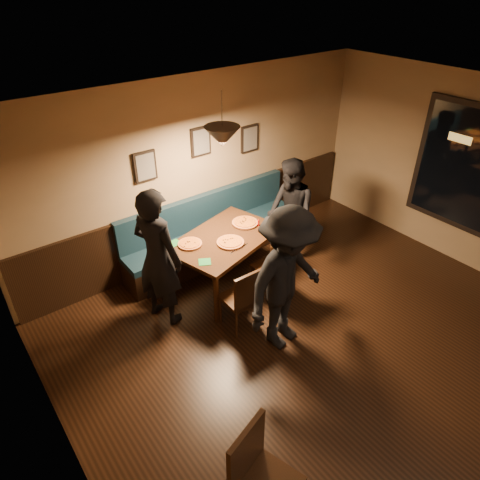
{
  "coord_description": "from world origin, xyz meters",
  "views": [
    {
      "loc": [
        -3.21,
        -1.63,
        4.02
      ],
      "look_at": [
        -0.29,
        2.16,
        0.95
      ],
      "focal_mm": 32.49,
      "sensor_mm": 36.0,
      "label": 1
    }
  ],
  "objects_px": {
    "booth_bench": "(214,230)",
    "dining_table": "(225,261)",
    "diner_left": "(158,258)",
    "tabasco_bottle": "(258,222)",
    "soda_glass": "(273,227)",
    "diner_right": "(290,212)",
    "chair_near_left": "(239,297)",
    "chair_near_right": "(273,266)",
    "diner_front": "(287,280)"
  },
  "relations": [
    {
      "from": "booth_bench",
      "to": "diner_front",
      "type": "relative_size",
      "value": 1.6
    },
    {
      "from": "diner_left",
      "to": "tabasco_bottle",
      "type": "bearing_deg",
      "value": -110.22
    },
    {
      "from": "soda_glass",
      "to": "tabasco_bottle",
      "type": "xyz_separation_m",
      "value": [
        -0.06,
        0.24,
        -0.02
      ]
    },
    {
      "from": "soda_glass",
      "to": "dining_table",
      "type": "bearing_deg",
      "value": 155.38
    },
    {
      "from": "booth_bench",
      "to": "chair_near_right",
      "type": "bearing_deg",
      "value": -86.87
    },
    {
      "from": "diner_left",
      "to": "diner_right",
      "type": "xyz_separation_m",
      "value": [
        2.23,
        0.0,
        -0.11
      ]
    },
    {
      "from": "booth_bench",
      "to": "tabasco_bottle",
      "type": "bearing_deg",
      "value": -69.34
    },
    {
      "from": "diner_left",
      "to": "tabasco_bottle",
      "type": "height_order",
      "value": "diner_left"
    },
    {
      "from": "diner_front",
      "to": "soda_glass",
      "type": "distance_m",
      "value": 1.28
    },
    {
      "from": "chair_near_left",
      "to": "soda_glass",
      "type": "distance_m",
      "value": 1.18
    },
    {
      "from": "chair_near_left",
      "to": "dining_table",
      "type": "bearing_deg",
      "value": 66.96
    },
    {
      "from": "chair_near_right",
      "to": "diner_left",
      "type": "xyz_separation_m",
      "value": [
        -1.41,
        0.56,
        0.43
      ]
    },
    {
      "from": "chair_near_right",
      "to": "diner_left",
      "type": "relative_size",
      "value": 0.54
    },
    {
      "from": "dining_table",
      "to": "chair_near_left",
      "type": "bearing_deg",
      "value": -128.84
    },
    {
      "from": "chair_near_left",
      "to": "diner_front",
      "type": "bearing_deg",
      "value": -63.24
    },
    {
      "from": "chair_near_right",
      "to": "diner_front",
      "type": "xyz_separation_m",
      "value": [
        -0.45,
        -0.74,
        0.42
      ]
    },
    {
      "from": "diner_left",
      "to": "booth_bench",
      "type": "bearing_deg",
      "value": -81.53
    },
    {
      "from": "soda_glass",
      "to": "tabasco_bottle",
      "type": "height_order",
      "value": "soda_glass"
    },
    {
      "from": "chair_near_right",
      "to": "chair_near_left",
      "type": "bearing_deg",
      "value": -165.38
    },
    {
      "from": "dining_table",
      "to": "diner_front",
      "type": "bearing_deg",
      "value": -108.63
    },
    {
      "from": "booth_bench",
      "to": "dining_table",
      "type": "relative_size",
      "value": 1.97
    },
    {
      "from": "chair_near_right",
      "to": "soda_glass",
      "type": "distance_m",
      "value": 0.56
    },
    {
      "from": "booth_bench",
      "to": "chair_near_right",
      "type": "distance_m",
      "value": 1.3
    },
    {
      "from": "diner_left",
      "to": "diner_front",
      "type": "bearing_deg",
      "value": -163.88
    },
    {
      "from": "chair_near_right",
      "to": "diner_right",
      "type": "height_order",
      "value": "diner_right"
    },
    {
      "from": "diner_left",
      "to": "soda_glass",
      "type": "height_order",
      "value": "diner_left"
    },
    {
      "from": "chair_near_left",
      "to": "diner_left",
      "type": "xyz_separation_m",
      "value": [
        -0.69,
        0.75,
        0.48
      ]
    },
    {
      "from": "booth_bench",
      "to": "diner_left",
      "type": "height_order",
      "value": "diner_left"
    },
    {
      "from": "chair_near_right",
      "to": "diner_front",
      "type": "relative_size",
      "value": 0.55
    },
    {
      "from": "dining_table",
      "to": "chair_near_left",
      "type": "relative_size",
      "value": 1.64
    },
    {
      "from": "dining_table",
      "to": "diner_right",
      "type": "bearing_deg",
      "value": -17.39
    },
    {
      "from": "chair_near_left",
      "to": "diner_right",
      "type": "xyz_separation_m",
      "value": [
        1.54,
        0.75,
        0.37
      ]
    },
    {
      "from": "soda_glass",
      "to": "tabasco_bottle",
      "type": "distance_m",
      "value": 0.25
    },
    {
      "from": "chair_near_left",
      "to": "tabasco_bottle",
      "type": "height_order",
      "value": "tabasco_bottle"
    },
    {
      "from": "dining_table",
      "to": "diner_right",
      "type": "relative_size",
      "value": 0.92
    },
    {
      "from": "chair_near_right",
      "to": "tabasco_bottle",
      "type": "xyz_separation_m",
      "value": [
        0.21,
        0.56,
        0.36
      ]
    },
    {
      "from": "booth_bench",
      "to": "diner_left",
      "type": "distance_m",
      "value": 1.59
    },
    {
      "from": "dining_table",
      "to": "diner_right",
      "type": "height_order",
      "value": "diner_right"
    },
    {
      "from": "chair_near_right",
      "to": "dining_table",
      "type": "bearing_deg",
      "value": 120.81
    },
    {
      "from": "tabasco_bottle",
      "to": "chair_near_right",
      "type": "bearing_deg",
      "value": -110.03
    },
    {
      "from": "diner_right",
      "to": "soda_glass",
      "type": "distance_m",
      "value": 0.61
    },
    {
      "from": "booth_bench",
      "to": "tabasco_bottle",
      "type": "distance_m",
      "value": 0.87
    },
    {
      "from": "diner_left",
      "to": "tabasco_bottle",
      "type": "relative_size",
      "value": 16.59
    },
    {
      "from": "booth_bench",
      "to": "dining_table",
      "type": "distance_m",
      "value": 0.76
    },
    {
      "from": "diner_right",
      "to": "diner_front",
      "type": "bearing_deg",
      "value": -25.9
    },
    {
      "from": "chair_near_left",
      "to": "diner_left",
      "type": "bearing_deg",
      "value": 133.71
    },
    {
      "from": "dining_table",
      "to": "soda_glass",
      "type": "xyz_separation_m",
      "value": [
        0.63,
        -0.29,
        0.48
      ]
    },
    {
      "from": "chair_near_right",
      "to": "soda_glass",
      "type": "xyz_separation_m",
      "value": [
        0.26,
        0.32,
        0.38
      ]
    },
    {
      "from": "booth_bench",
      "to": "diner_right",
      "type": "relative_size",
      "value": 1.81
    },
    {
      "from": "chair_near_right",
      "to": "diner_right",
      "type": "xyz_separation_m",
      "value": [
        0.82,
        0.56,
        0.32
      ]
    }
  ]
}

